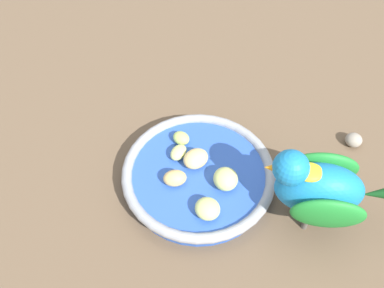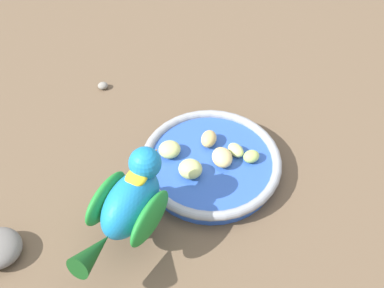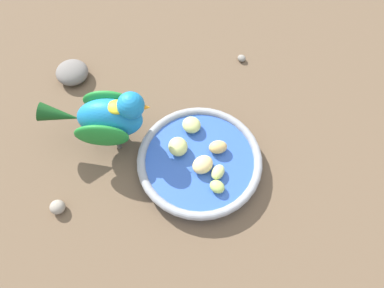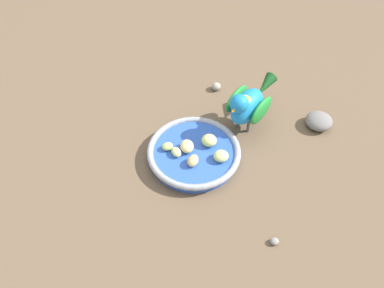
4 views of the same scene
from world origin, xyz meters
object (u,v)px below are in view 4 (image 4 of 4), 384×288
object	(u,v)px
apple_piece_1	(187,146)
apple_piece_0	(209,140)
rock_large	(319,121)
pebble_1	(216,87)
apple_piece_4	(221,156)
apple_piece_5	(168,147)
feeding_bowl	(194,153)
apple_piece_2	(193,161)
apple_piece_3	(176,152)
parrot	(248,104)
pebble_0	(274,241)

from	to	relation	value
apple_piece_1	apple_piece_0	bearing A→B (deg)	95.64
rock_large	pebble_1	xyz separation A→B (m)	(-0.19, -0.22, -0.01)
apple_piece_4	apple_piece_5	distance (m)	0.13
feeding_bowl	apple_piece_4	world-z (taller)	apple_piece_4
apple_piece_0	apple_piece_2	distance (m)	0.07
apple_piece_0	apple_piece_2	world-z (taller)	apple_piece_0
feeding_bowl	apple_piece_3	bearing A→B (deg)	-88.85
apple_piece_5	rock_large	size ratio (longest dim) A/B	0.39
apple_piece_1	parrot	bearing A→B (deg)	111.27
feeding_bowl	parrot	xyz separation A→B (m)	(-0.07, 0.15, 0.06)
feeding_bowl	apple_piece_5	size ratio (longest dim) A/B	8.44
rock_large	pebble_1	distance (m)	0.30
apple_piece_4	pebble_1	xyz separation A→B (m)	(-0.27, 0.06, -0.03)
feeding_bowl	rock_large	size ratio (longest dim) A/B	3.26
pebble_1	feeding_bowl	bearing A→B (deg)	-26.30
feeding_bowl	pebble_1	world-z (taller)	feeding_bowl
rock_large	apple_piece_5	bearing A→B (deg)	-87.30
apple_piece_3	parrot	bearing A→B (deg)	110.88
apple_piece_1	apple_piece_2	xyz separation A→B (m)	(0.04, 0.00, -0.00)
apple_piece_3	pebble_1	bearing A→B (deg)	145.66
apple_piece_0	apple_piece_1	bearing A→B (deg)	-84.36
apple_piece_0	pebble_0	size ratio (longest dim) A/B	1.98
pebble_1	apple_piece_2	bearing A→B (deg)	-25.23
apple_piece_5	parrot	bearing A→B (deg)	104.76
pebble_1	apple_piece_5	bearing A→B (deg)	-39.48
apple_piece_3	pebble_0	world-z (taller)	apple_piece_3
apple_piece_5	apple_piece_2	bearing A→B (deg)	42.64
apple_piece_4	apple_piece_5	xyz separation A→B (m)	(-0.05, -0.12, -0.00)
feeding_bowl	apple_piece_4	bearing A→B (deg)	56.10
apple_piece_0	pebble_1	size ratio (longest dim) A/B	1.40
apple_piece_3	parrot	xyz separation A→B (m)	(-0.07, 0.20, 0.05)
feeding_bowl	rock_large	xyz separation A→B (m)	(-0.04, 0.34, 0.00)
pebble_0	apple_piece_1	bearing A→B (deg)	-154.00
feeding_bowl	rock_large	world-z (taller)	rock_large
apple_piece_1	rock_large	size ratio (longest dim) A/B	0.56
apple_piece_2	apple_piece_3	world-z (taller)	apple_piece_2
pebble_1	parrot	bearing A→B (deg)	13.20
pebble_0	feeding_bowl	bearing A→B (deg)	-156.27
apple_piece_0	rock_large	world-z (taller)	apple_piece_0
apple_piece_3	rock_large	size ratio (longest dim) A/B	0.43
apple_piece_1	parrot	distance (m)	0.19
apple_piece_0	pebble_1	world-z (taller)	apple_piece_0
apple_piece_1	apple_piece_5	xyz separation A→B (m)	(-0.01, -0.05, -0.00)
pebble_1	apple_piece_1	bearing A→B (deg)	-30.41
parrot	pebble_0	distance (m)	0.34
apple_piece_0	pebble_0	xyz separation A→B (m)	(0.27, 0.07, -0.03)
apple_piece_2	apple_piece_4	distance (m)	0.07
apple_piece_0	pebble_1	bearing A→B (deg)	160.97
apple_piece_4	apple_piece_5	size ratio (longest dim) A/B	1.33
parrot	pebble_1	bearing A→B (deg)	-118.13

